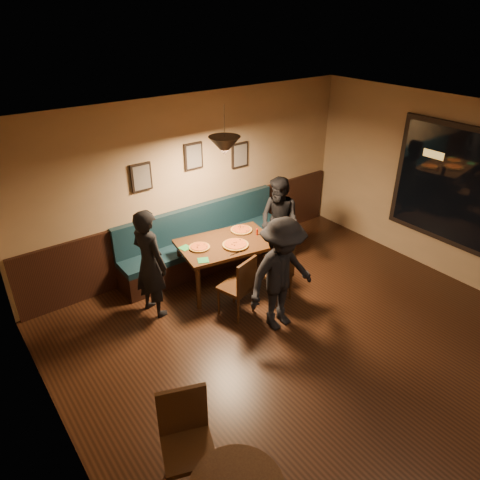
# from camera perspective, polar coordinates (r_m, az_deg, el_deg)

# --- Properties ---
(floor) EXTENTS (7.00, 7.00, 0.00)m
(floor) POSITION_cam_1_polar(r_m,az_deg,el_deg) (5.76, 14.10, -16.54)
(floor) COLOR black
(floor) RESTS_ON ground
(ceiling) EXTENTS (7.00, 7.00, 0.00)m
(ceiling) POSITION_cam_1_polar(r_m,az_deg,el_deg) (4.33, 18.45, 11.04)
(ceiling) COLOR silver
(ceiling) RESTS_ON ground
(wall_back) EXTENTS (6.00, 0.00, 6.00)m
(wall_back) POSITION_cam_1_polar(r_m,az_deg,el_deg) (7.26, -5.93, 7.29)
(wall_back) COLOR #8C704F
(wall_back) RESTS_ON ground
(wall_left) EXTENTS (0.00, 7.00, 7.00)m
(wall_left) POSITION_cam_1_polar(r_m,az_deg,el_deg) (3.52, -18.85, -20.81)
(wall_left) COLOR #8C704F
(wall_left) RESTS_ON ground
(wainscot) EXTENTS (5.88, 0.06, 1.00)m
(wainscot) POSITION_cam_1_polar(r_m,az_deg,el_deg) (7.61, -5.48, 0.88)
(wainscot) COLOR black
(wainscot) RESTS_ON ground
(booth_bench) EXTENTS (3.00, 0.60, 1.00)m
(booth_bench) POSITION_cam_1_polar(r_m,az_deg,el_deg) (7.40, -4.38, 0.11)
(booth_bench) COLOR #0F232D
(booth_bench) RESTS_ON ground
(window_frame) EXTENTS (0.06, 2.56, 1.86)m
(window_frame) POSITION_cam_1_polar(r_m,az_deg,el_deg) (7.43, 27.56, 5.46)
(window_frame) COLOR black
(window_frame) RESTS_ON wall_right
(window_glass) EXTENTS (0.00, 2.40, 2.40)m
(window_glass) POSITION_cam_1_polar(r_m,az_deg,el_deg) (7.40, 27.45, 5.42)
(window_glass) COLOR black
(window_glass) RESTS_ON wall_right
(picture_left) EXTENTS (0.32, 0.04, 0.42)m
(picture_left) POSITION_cam_1_polar(r_m,az_deg,el_deg) (6.75, -12.51, 7.84)
(picture_left) COLOR black
(picture_left) RESTS_ON wall_back
(picture_center) EXTENTS (0.32, 0.04, 0.42)m
(picture_center) POSITION_cam_1_polar(r_m,az_deg,el_deg) (7.09, -5.98, 10.62)
(picture_center) COLOR black
(picture_center) RESTS_ON wall_back
(picture_right) EXTENTS (0.32, 0.04, 0.42)m
(picture_right) POSITION_cam_1_polar(r_m,az_deg,el_deg) (7.61, -0.03, 10.82)
(picture_right) COLOR black
(picture_right) RESTS_ON wall_back
(pendant_lamp) EXTENTS (0.44, 0.44, 0.25)m
(pendant_lamp) POSITION_cam_1_polar(r_m,az_deg,el_deg) (6.17, -1.98, 11.96)
(pendant_lamp) COLOR black
(pendant_lamp) RESTS_ON ceiling
(dining_table) EXTENTS (1.55, 1.13, 0.76)m
(dining_table) POSITION_cam_1_polar(r_m,az_deg,el_deg) (6.93, -1.73, -3.06)
(dining_table) COLOR black
(dining_table) RESTS_ON floor
(chair_near_left) EXTENTS (0.51, 0.51, 0.93)m
(chair_near_left) POSITION_cam_1_polar(r_m,az_deg,el_deg) (6.27, -0.52, -5.85)
(chair_near_left) COLOR black
(chair_near_left) RESTS_ON floor
(chair_near_right) EXTENTS (0.44, 0.44, 0.93)m
(chair_near_right) POSITION_cam_1_polar(r_m,az_deg,el_deg) (6.61, 4.45, -3.96)
(chair_near_right) COLOR #311D0D
(chair_near_right) RESTS_ON floor
(diner_left) EXTENTS (0.51, 0.66, 1.61)m
(diner_left) POSITION_cam_1_polar(r_m,az_deg,el_deg) (6.24, -11.46, -2.95)
(diner_left) COLOR black
(diner_left) RESTS_ON floor
(diner_right) EXTENTS (0.68, 0.81, 1.50)m
(diner_right) POSITION_cam_1_polar(r_m,az_deg,el_deg) (7.45, 5.05, 2.43)
(diner_right) COLOR black
(diner_right) RESTS_ON floor
(diner_front) EXTENTS (1.06, 0.63, 1.62)m
(diner_front) POSITION_cam_1_polar(r_m,az_deg,el_deg) (5.88, 5.33, -4.46)
(diner_front) COLOR black
(diner_front) RESTS_ON floor
(pizza_a) EXTENTS (0.37, 0.37, 0.04)m
(pizza_a) POSITION_cam_1_polar(r_m,az_deg,el_deg) (6.60, -5.21, -0.91)
(pizza_a) COLOR orange
(pizza_a) RESTS_ON dining_table
(pizza_b) EXTENTS (0.50, 0.50, 0.04)m
(pizza_b) POSITION_cam_1_polar(r_m,az_deg,el_deg) (6.62, -0.58, -0.61)
(pizza_b) COLOR #C88A25
(pizza_b) RESTS_ON dining_table
(pizza_c) EXTENTS (0.34, 0.34, 0.04)m
(pizza_c) POSITION_cam_1_polar(r_m,az_deg,el_deg) (7.06, 0.17, 1.31)
(pizza_c) COLOR orange
(pizza_c) RESTS_ON dining_table
(soda_glass) EXTENTS (0.10, 0.10, 0.16)m
(soda_glass) POSITION_cam_1_polar(r_m,az_deg,el_deg) (6.84, 3.51, 0.88)
(soda_glass) COLOR black
(soda_glass) RESTS_ON dining_table
(tabasco_bottle) EXTENTS (0.04, 0.04, 0.13)m
(tabasco_bottle) POSITION_cam_1_polar(r_m,az_deg,el_deg) (6.93, 2.19, 1.12)
(tabasco_bottle) COLOR maroon
(tabasco_bottle) RESTS_ON dining_table
(napkin_a) EXTENTS (0.18, 0.18, 0.01)m
(napkin_a) POSITION_cam_1_polar(r_m,az_deg,el_deg) (6.63, -7.03, -1.00)
(napkin_a) COLOR #1F7634
(napkin_a) RESTS_ON dining_table
(napkin_b) EXTENTS (0.20, 0.20, 0.01)m
(napkin_b) POSITION_cam_1_polar(r_m,az_deg,el_deg) (6.29, -4.73, -2.60)
(napkin_b) COLOR #1D6F36
(napkin_b) RESTS_ON dining_table
(cutlery_set) EXTENTS (0.17, 0.02, 0.00)m
(cutlery_set) POSITION_cam_1_polar(r_m,az_deg,el_deg) (6.45, -0.34, -1.66)
(cutlery_set) COLOR silver
(cutlery_set) RESTS_ON dining_table
(cafe_chair_far) EXTENTS (0.58, 0.58, 1.02)m
(cafe_chair_far) POSITION_cam_1_polar(r_m,az_deg,el_deg) (4.35, -6.66, -24.91)
(cafe_chair_far) COLOR black
(cafe_chair_far) RESTS_ON floor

